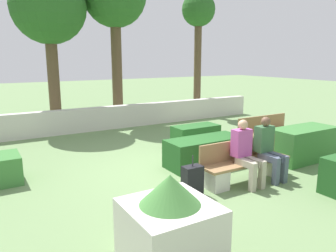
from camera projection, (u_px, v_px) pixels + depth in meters
ground_plane at (167, 171)px, 7.33m from camera, size 60.00×60.00×0.00m
perimeter_wall at (96, 119)px, 11.33m from camera, size 13.54×0.30×0.80m
bench_front at (245, 165)px, 6.69m from camera, size 2.05×0.48×0.83m
bench_left_side at (267, 134)px, 9.43m from camera, size 1.86×0.48×0.83m
person_seated_man at (268, 146)px, 6.73m from camera, size 0.38×0.64×1.30m
person_seated_woman at (246, 150)px, 6.41m from camera, size 0.38×0.64×1.30m
hedge_block_near_right at (196, 136)px, 9.35m from camera, size 1.33×0.64×0.59m
hedge_block_mid_left at (205, 152)px, 7.67m from camera, size 1.88×0.77×0.65m
hedge_block_mid_right at (303, 144)px, 8.04m from camera, size 1.72×0.80×0.81m
planter_corner_right at (170, 224)px, 3.99m from camera, size 1.05×1.05×1.13m
suitcase at (192, 181)px, 5.97m from camera, size 0.36×0.23×0.76m
tree_center_left at (49, 9)px, 11.00m from camera, size 2.52×2.52×5.44m
tree_rightmost at (198, 17)px, 13.62m from camera, size 1.39×1.39×5.13m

